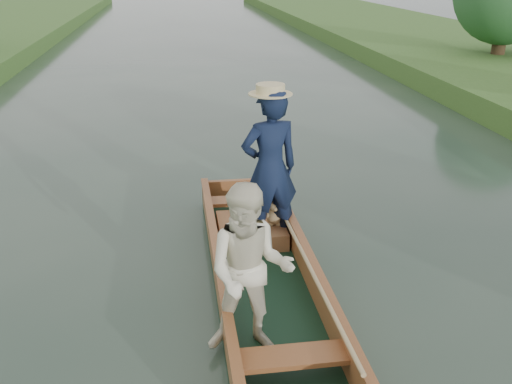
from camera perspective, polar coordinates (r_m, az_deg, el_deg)
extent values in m
plane|color=#283D30|center=(6.59, 0.76, -9.65)|extent=(120.00, 120.00, 0.00)
cylinder|color=#47331E|center=(20.95, 23.19, 13.87)|extent=(0.44, 0.44, 2.16)
cube|color=black|center=(6.57, 0.76, -9.35)|extent=(1.10, 5.00, 0.08)
cube|color=#9A5A2F|center=(6.41, -3.78, -8.15)|extent=(0.08, 5.00, 0.32)
cube|color=#9A5A2F|center=(6.55, 5.22, -7.48)|extent=(0.08, 5.00, 0.32)
cube|color=#9A5A2F|center=(8.66, -1.77, 0.23)|extent=(1.10, 0.08, 0.32)
cube|color=#9A5A2F|center=(6.33, -3.82, -6.74)|extent=(0.10, 5.00, 0.04)
cube|color=#9A5A2F|center=(6.47, 5.27, -6.10)|extent=(0.10, 5.00, 0.04)
cube|color=#9A5A2F|center=(8.13, -1.32, -0.83)|extent=(0.94, 0.30, 0.05)
cube|color=#9A5A2F|center=(5.13, 3.68, -16.11)|extent=(0.94, 0.30, 0.05)
imported|color=#101A34|center=(7.02, 1.38, 2.31)|extent=(0.82, 0.63, 2.02)
cylinder|color=beige|center=(6.75, 1.45, 10.08)|extent=(0.52, 0.52, 0.12)
imported|color=#ECE5C8|center=(5.12, -0.60, -7.94)|extent=(0.90, 0.76, 1.65)
cube|color=#B05138|center=(7.48, -0.49, -3.86)|extent=(0.85, 0.90, 0.22)
sphere|color=#A18355|center=(7.34, 1.84, -2.49)|extent=(0.21, 0.21, 0.21)
sphere|color=#A18355|center=(7.27, 1.87, -1.41)|extent=(0.15, 0.15, 0.15)
sphere|color=#A18355|center=(7.23, 1.44, -0.95)|extent=(0.06, 0.06, 0.06)
sphere|color=#A18355|center=(7.25, 2.32, -0.90)|extent=(0.06, 0.06, 0.06)
sphere|color=#A18355|center=(7.22, 1.96, -1.72)|extent=(0.06, 0.06, 0.06)
sphere|color=#A18355|center=(7.29, 1.16, -2.38)|extent=(0.07, 0.07, 0.07)
sphere|color=#A18355|center=(7.32, 2.59, -2.29)|extent=(0.07, 0.07, 0.07)
sphere|color=#A18355|center=(7.34, 1.48, -3.23)|extent=(0.08, 0.08, 0.08)
sphere|color=#A18355|center=(7.36, 2.27, -3.18)|extent=(0.08, 0.08, 0.08)
cylinder|color=silver|center=(8.10, -2.07, -0.68)|extent=(0.07, 0.07, 0.01)
cylinder|color=silver|center=(8.09, -2.08, -0.42)|extent=(0.01, 0.01, 0.08)
ellipsoid|color=silver|center=(8.07, -2.08, -0.05)|extent=(0.09, 0.09, 0.05)
cylinder|color=tan|center=(6.24, 5.04, -6.80)|extent=(0.04, 3.91, 0.18)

